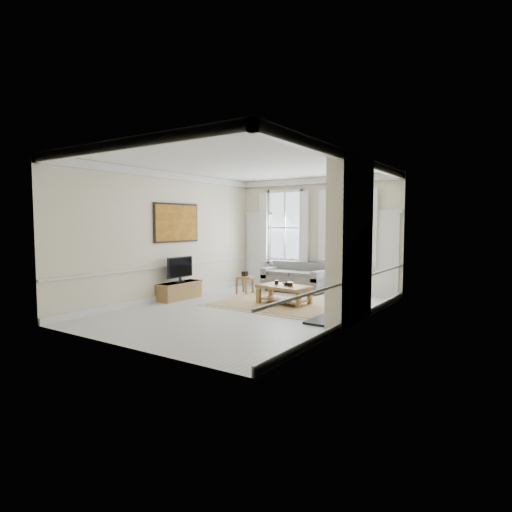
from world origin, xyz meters
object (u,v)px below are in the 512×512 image
Objects in this scene: side_table at (245,280)px; coffee_table at (284,289)px; tv_stand at (180,291)px; sofa at (296,279)px.

side_table reaches higher than coffee_table.
coffee_table reaches higher than tv_stand.
side_table is 0.39× the size of coffee_table.
coffee_table is at bearing -24.50° from side_table.
side_table reaches higher than tv_stand.
tv_stand is (-0.92, -1.72, -0.17)m from side_table.
sofa is at bearing 118.61° from coffee_table.
side_table is 1.96m from coffee_table.
coffee_table is at bearing 18.61° from tv_stand.
side_table is 1.96m from tv_stand.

